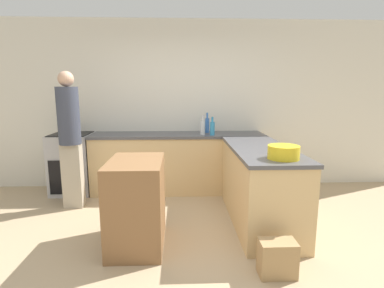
% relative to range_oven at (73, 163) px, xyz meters
% --- Properties ---
extents(ground_plane, '(14.00, 14.00, 0.00)m').
position_rel_range_oven_xyz_m(ground_plane, '(1.65, -1.86, -0.47)').
color(ground_plane, tan).
extents(wall_back, '(8.00, 0.06, 2.70)m').
position_rel_range_oven_xyz_m(wall_back, '(1.65, 0.33, 0.88)').
color(wall_back, silver).
rests_on(wall_back, ground_plane).
extents(counter_back, '(2.68, 0.63, 0.92)m').
position_rel_range_oven_xyz_m(counter_back, '(1.65, -0.00, -0.00)').
color(counter_back, '#D6B27A').
rests_on(counter_back, ground_plane).
extents(counter_peninsula, '(0.69, 1.75, 0.92)m').
position_rel_range_oven_xyz_m(counter_peninsula, '(2.64, -1.17, -0.00)').
color(counter_peninsula, '#D6B27A').
rests_on(counter_peninsula, ground_plane).
extents(range_oven, '(0.60, 0.61, 0.94)m').
position_rel_range_oven_xyz_m(range_oven, '(0.00, 0.00, 0.00)').
color(range_oven, '#ADADB2').
rests_on(range_oven, ground_plane).
extents(island_table, '(0.54, 0.79, 0.90)m').
position_rel_range_oven_xyz_m(island_table, '(1.23, -1.70, -0.01)').
color(island_table, brown).
rests_on(island_table, ground_plane).
extents(mixing_bowl, '(0.31, 0.31, 0.13)m').
position_rel_range_oven_xyz_m(mixing_bowl, '(2.70, -1.77, 0.52)').
color(mixing_bowl, yellow).
rests_on(mixing_bowl, counter_peninsula).
extents(dish_soap_bottle, '(0.07, 0.07, 0.27)m').
position_rel_range_oven_xyz_m(dish_soap_bottle, '(2.17, -0.17, 0.57)').
color(dish_soap_bottle, '#338CBF').
rests_on(dish_soap_bottle, counter_back).
extents(water_bottle_blue, '(0.07, 0.07, 0.32)m').
position_rel_range_oven_xyz_m(water_bottle_blue, '(2.11, 0.09, 0.58)').
color(water_bottle_blue, '#386BB7').
rests_on(water_bottle_blue, counter_back).
extents(vinegar_bottle_clear, '(0.07, 0.07, 0.30)m').
position_rel_range_oven_xyz_m(vinegar_bottle_clear, '(2.03, -0.11, 0.58)').
color(vinegar_bottle_clear, silver).
rests_on(vinegar_bottle_clear, counter_back).
extents(person_by_range, '(0.29, 0.29, 1.84)m').
position_rel_range_oven_xyz_m(person_by_range, '(0.21, -0.63, 0.55)').
color(person_by_range, '#ADA38E').
rests_on(person_by_range, ground_plane).
extents(paper_bag, '(0.32, 0.20, 0.32)m').
position_rel_range_oven_xyz_m(paper_bag, '(2.52, -2.29, -0.31)').
color(paper_bag, '#A88456').
rests_on(paper_bag, ground_plane).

